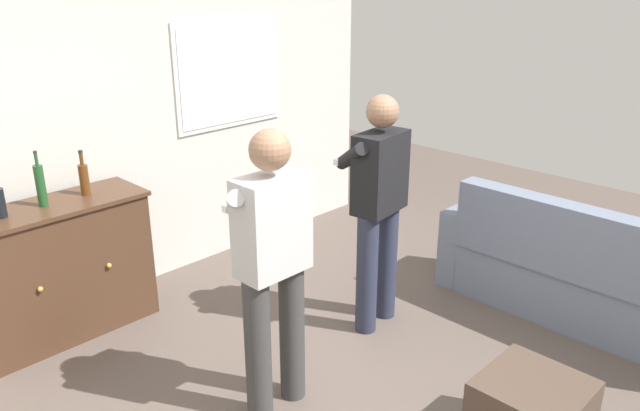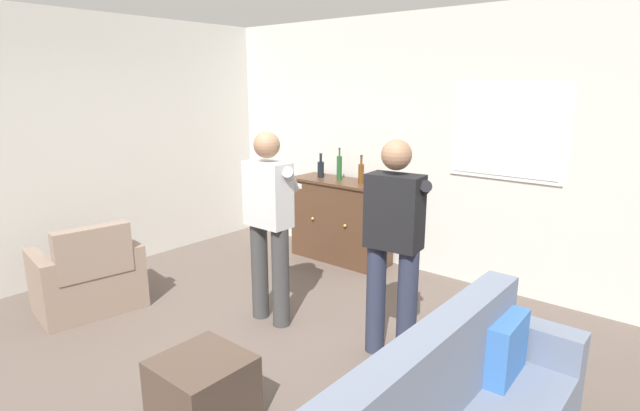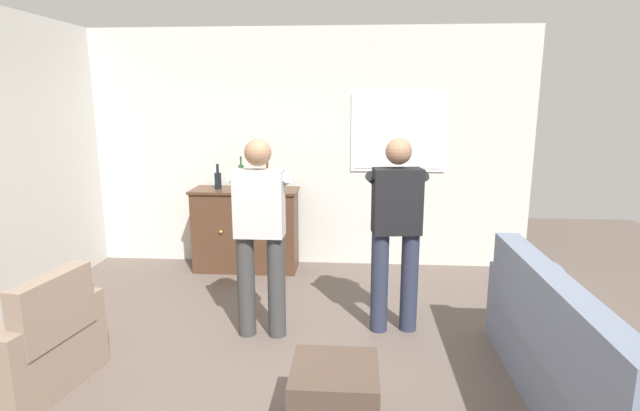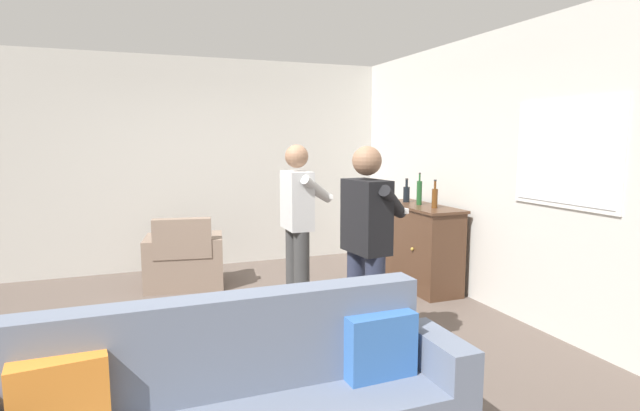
# 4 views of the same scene
# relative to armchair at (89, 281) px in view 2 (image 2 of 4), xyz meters

# --- Properties ---
(ground) EXTENTS (10.40, 10.40, 0.00)m
(ground) POSITION_rel_armchair_xyz_m (1.67, 0.29, -0.29)
(ground) COLOR brown
(wall_back_with_window) EXTENTS (5.20, 0.15, 2.80)m
(wall_back_with_window) POSITION_rel_armchair_xyz_m (1.70, 2.94, 1.12)
(wall_back_with_window) COLOR beige
(wall_back_with_window) RESTS_ON ground
(wall_side_left) EXTENTS (0.12, 5.20, 2.80)m
(wall_side_left) POSITION_rel_armchair_xyz_m (-0.99, 0.29, 1.11)
(wall_side_left) COLOR beige
(wall_side_left) RESTS_ON ground
(armchair) EXTENTS (0.77, 0.97, 0.85)m
(armchair) POSITION_rel_armchair_xyz_m (0.00, 0.00, 0.00)
(armchair) COLOR #7F6B5B
(armchair) RESTS_ON ground
(sideboard_cabinet) EXTENTS (1.23, 0.49, 0.97)m
(sideboard_cabinet) POSITION_rel_armchair_xyz_m (0.95, 2.59, 0.20)
(sideboard_cabinet) COLOR #472D1E
(sideboard_cabinet) RESTS_ON ground
(bottle_wine_green) EXTENTS (0.08, 0.08, 0.29)m
(bottle_wine_green) POSITION_rel_armchair_xyz_m (0.64, 2.59, 0.79)
(bottle_wine_green) COLOR black
(bottle_wine_green) RESTS_ON sideboard_cabinet
(bottle_liquor_amber) EXTENTS (0.06, 0.06, 0.38)m
(bottle_liquor_amber) POSITION_rel_armchair_xyz_m (0.91, 2.60, 0.83)
(bottle_liquor_amber) COLOR #1E4C23
(bottle_liquor_amber) RESTS_ON sideboard_cabinet
(bottle_spirits_clear) EXTENTS (0.07, 0.07, 0.32)m
(bottle_spirits_clear) POSITION_rel_armchair_xyz_m (1.21, 2.61, 0.80)
(bottle_spirits_clear) COLOR #593314
(bottle_spirits_clear) RESTS_ON sideboard_cabinet
(ottoman) EXTENTS (0.52, 0.52, 0.44)m
(ottoman) POSITION_rel_armchair_xyz_m (2.12, -0.33, -0.07)
(ottoman) COLOR #47382D
(ottoman) RESTS_ON ground
(person_standing_left) EXTENTS (0.56, 0.47, 1.68)m
(person_standing_left) POSITION_rel_armchair_xyz_m (1.45, 0.93, 0.65)
(person_standing_left) COLOR #383838
(person_standing_left) RESTS_ON ground
(person_standing_right) EXTENTS (0.55, 0.50, 1.68)m
(person_standing_right) POSITION_rel_armchair_xyz_m (2.57, 1.11, 0.65)
(person_standing_right) COLOR #282D42
(person_standing_right) RESTS_ON ground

